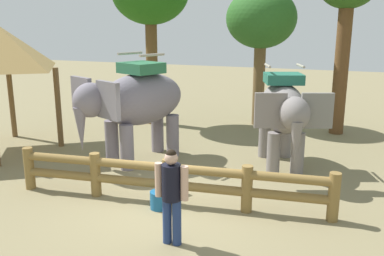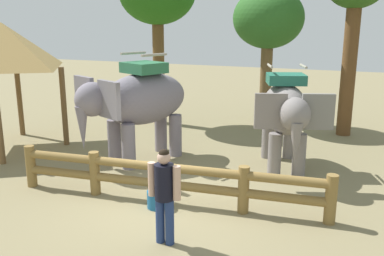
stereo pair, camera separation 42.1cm
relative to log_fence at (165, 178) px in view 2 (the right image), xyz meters
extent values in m
plane|color=#7D724F|center=(0.00, -0.11, -0.61)|extent=(60.00, 60.00, 0.00)
cylinder|color=olive|center=(-3.54, -0.39, -0.08)|extent=(0.24, 0.24, 1.05)
cylinder|color=olive|center=(-1.77, -0.19, -0.08)|extent=(0.24, 0.24, 1.05)
cylinder|color=olive|center=(0.00, 0.00, -0.08)|extent=(0.24, 0.24, 1.05)
cylinder|color=olive|center=(1.77, 0.19, -0.08)|extent=(0.24, 0.24, 1.05)
cylinder|color=olive|center=(3.54, 0.39, -0.08)|extent=(0.24, 0.24, 1.05)
cylinder|color=olive|center=(0.00, 0.00, -0.16)|extent=(7.10, 0.98, 0.20)
cylinder|color=olive|center=(0.00, 0.00, 0.24)|extent=(7.10, 0.98, 0.20)
cylinder|color=slate|center=(-1.98, 1.70, 0.03)|extent=(0.38, 0.38, 1.28)
cylinder|color=slate|center=(-2.63, 1.99, 0.03)|extent=(0.38, 0.38, 1.28)
cylinder|color=slate|center=(-1.28, 3.29, 0.03)|extent=(0.38, 0.38, 1.28)
cylinder|color=slate|center=(-1.93, 3.57, 0.03)|extent=(0.38, 0.38, 1.28)
ellipsoid|color=slate|center=(-1.96, 2.64, 1.24)|extent=(2.34, 3.16, 1.50)
ellipsoid|color=slate|center=(-2.65, 1.07, 1.42)|extent=(1.14, 1.21, 0.91)
cube|color=slate|center=(-2.03, 0.93, 1.48)|extent=(0.83, 0.46, 0.96)
cube|color=slate|center=(-3.17, 1.43, 1.48)|extent=(0.83, 0.46, 0.96)
cone|color=slate|center=(-2.78, 0.77, 0.69)|extent=(0.34, 0.34, 1.18)
cube|color=#2A6A45|center=(-1.96, 2.64, 2.14)|extent=(1.39, 1.32, 0.30)
cylinder|color=#A59E8C|center=(-1.51, 2.44, 2.52)|extent=(0.42, 0.82, 0.07)
cylinder|color=#A59E8C|center=(-2.41, 2.83, 2.52)|extent=(0.42, 0.82, 0.07)
cylinder|color=slate|center=(2.50, 2.93, -0.02)|extent=(0.35, 0.35, 1.17)
cylinder|color=slate|center=(1.89, 2.71, -0.02)|extent=(0.35, 0.35, 1.17)
cylinder|color=slate|center=(1.97, 4.42, -0.02)|extent=(0.35, 0.35, 1.17)
cylinder|color=slate|center=(1.36, 4.20, -0.02)|extent=(0.35, 0.35, 1.17)
ellipsoid|color=slate|center=(1.93, 3.56, 1.07)|extent=(1.99, 2.87, 1.36)
ellipsoid|color=slate|center=(2.45, 2.10, 1.24)|extent=(1.00, 1.08, 0.83)
cube|color=slate|center=(2.95, 2.39, 1.29)|extent=(0.77, 0.37, 0.88)
cube|color=slate|center=(1.88, 2.01, 1.29)|extent=(0.77, 0.37, 0.88)
cone|color=slate|center=(2.56, 1.81, 0.58)|extent=(0.31, 0.31, 1.07)
cube|color=#226651|center=(1.93, 3.56, 1.89)|extent=(1.23, 1.16, 0.27)
cylinder|color=#A59E8C|center=(2.35, 3.71, 2.24)|extent=(0.33, 0.77, 0.07)
cylinder|color=#A59E8C|center=(1.51, 3.41, 2.24)|extent=(0.33, 0.77, 0.07)
cylinder|color=navy|center=(0.89, -1.62, -0.17)|extent=(0.17, 0.17, 0.87)
cylinder|color=navy|center=(0.70, -1.62, -0.17)|extent=(0.17, 0.17, 0.87)
cylinder|color=black|center=(0.80, -1.62, 0.60)|extent=(0.36, 0.36, 0.67)
cylinder|color=tan|center=(1.05, -1.62, 0.62)|extent=(0.14, 0.14, 0.64)
cylinder|color=tan|center=(0.54, -1.62, 0.62)|extent=(0.14, 0.14, 0.64)
sphere|color=tan|center=(0.80, -1.62, 1.06)|extent=(0.24, 0.24, 0.24)
sphere|color=black|center=(0.80, -1.62, 1.13)|extent=(0.19, 0.19, 0.19)
cylinder|color=brown|center=(-5.17, 2.94, 0.69)|extent=(0.18, 0.18, 2.60)
cylinder|color=brown|center=(-7.50, 3.35, 0.69)|extent=(0.18, 0.18, 2.60)
pyramid|color=#9F7F47|center=(-6.54, 1.98, 2.69)|extent=(3.70, 3.70, 1.40)
cylinder|color=brown|center=(3.31, 7.94, 1.77)|extent=(0.51, 0.51, 4.74)
cylinder|color=brown|center=(-3.73, 6.99, 1.56)|extent=(0.46, 0.46, 4.34)
cylinder|color=brown|center=(0.28, 8.31, 1.10)|extent=(0.45, 0.45, 3.41)
ellipsoid|color=#285C21|center=(0.28, 8.31, 3.54)|extent=(2.69, 2.69, 2.28)
cylinder|color=#19598C|center=(-0.06, -0.31, -0.41)|extent=(0.43, 0.43, 0.39)
camera|label=1|loc=(3.64, -8.14, 3.40)|focal=39.50mm
camera|label=2|loc=(4.03, -7.99, 3.40)|focal=39.50mm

